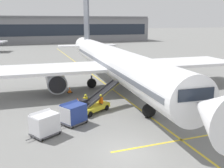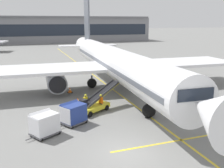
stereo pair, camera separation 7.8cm
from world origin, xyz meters
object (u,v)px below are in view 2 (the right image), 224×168
Objects in this scene: ground_crew_by_carts at (86,101)px; safety_cone_engine_keepout at (78,101)px; baggage_cart_second at (44,123)px; belt_loader at (95,103)px; ground_crew_by_loader at (74,113)px; parked_airplane at (114,62)px; safety_cone_wingtip at (70,90)px; ground_crew_marshaller at (101,102)px; baggage_cart_lead at (73,113)px.

ground_crew_by_carts reaches higher than safety_cone_engine_keepout.
baggage_cart_second is 4.34× the size of safety_cone_engine_keepout.
belt_loader is 3.56m from ground_crew_by_loader.
baggage_cart_second is at bearing -149.13° from ground_crew_by_loader.
baggage_cart_second is at bearing -130.25° from parked_airplane.
baggage_cart_second is 12.24m from safety_cone_wingtip.
ground_crew_by_loader is (-2.57, -2.46, 0.19)m from belt_loader.
parked_airplane is 25.35× the size of ground_crew_by_carts.
baggage_cart_second is 6.19m from ground_crew_by_carts.
ground_crew_marshaller is (5.77, 3.80, -0.00)m from baggage_cart_second.
parked_airplane is at bearing 39.41° from safety_cone_engine_keepout.
safety_cone_wingtip is at bearing 90.77° from safety_cone_engine_keepout.
ground_crew_marshaller is at bearing 33.37° from baggage_cart_second.
ground_crew_by_carts is 2.70m from safety_cone_engine_keepout.
baggage_cart_lead and baggage_cart_second have the same top height.
baggage_cart_lead is 3.36m from ground_crew_by_carts.
parked_airplane is 8.31× the size of belt_loader.
ground_crew_marshaller is 3.65m from safety_cone_engine_keepout.
belt_loader is 6.57m from baggage_cart_second.
baggage_cart_second is 8.12m from safety_cone_engine_keepout.
baggage_cart_lead is at bearing 31.05° from baggage_cart_second.
belt_loader is at bearing 158.76° from ground_crew_marshaller.
baggage_cart_second is at bearing -142.19° from belt_loader.
safety_cone_wingtip is (4.04, 11.53, -0.65)m from baggage_cart_second.
ground_crew_by_loader is 2.75× the size of safety_cone_engine_keepout.
safety_cone_engine_keepout is at bearing 117.86° from ground_crew_marshaller.
baggage_cart_lead is 1.00× the size of baggage_cart_second.
ground_crew_by_carts is at bearing 157.70° from ground_crew_marshaller.
parked_airplane is at bearing 49.75° from baggage_cart_second.
ground_crew_by_loader is 3.31m from ground_crew_by_carts.
belt_loader is 8.39× the size of safety_cone_engine_keepout.
belt_loader is 0.91m from ground_crew_by_carts.
ground_crew_by_loader is at bearing 22.32° from baggage_cart_lead.
ground_crew_marshaller is at bearing -77.35° from safety_cone_wingtip.
baggage_cart_lead is at bearing -122.53° from ground_crew_by_carts.
ground_crew_marshaller reaches higher than safety_cone_engine_keepout.
ground_crew_by_loader is 1.00× the size of ground_crew_by_carts.
belt_loader is 1.93× the size of baggage_cart_second.
ground_crew_by_loader is at bearing -98.08° from safety_cone_wingtip.
baggage_cart_lead is at bearing -125.93° from parked_airplane.
parked_airplane is 25.35× the size of ground_crew_by_loader.
ground_crew_by_loader reaches higher than safety_cone_engine_keepout.
parked_airplane reaches higher than ground_crew_by_loader.
parked_airplane reaches higher than ground_crew_by_carts.
baggage_cart_second is 3.05m from ground_crew_by_loader.
belt_loader is 3.05× the size of ground_crew_by_loader.
ground_crew_by_carts is (1.75, 2.81, 0.00)m from ground_crew_by_loader.
parked_airplane is at bearing 52.86° from ground_crew_by_carts.
ground_crew_marshaller is (3.15, 2.24, 0.00)m from ground_crew_by_loader.
belt_loader reaches higher than baggage_cart_lead.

